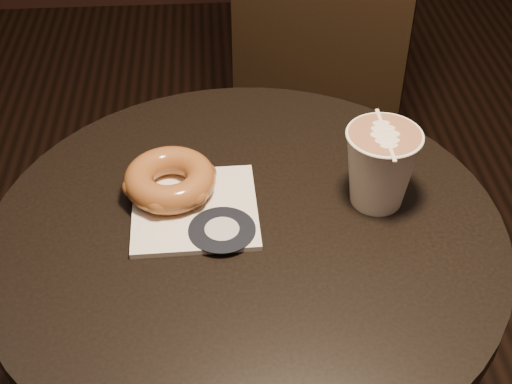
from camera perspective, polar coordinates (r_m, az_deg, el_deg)
cafe_table at (r=1.11m, az=-0.68°, el=-10.33°), size 0.70×0.70×0.75m
chair at (r=1.59m, az=4.09°, el=8.26°), size 0.52×0.52×1.01m
pastry_bag at (r=0.98m, az=-4.92°, el=-1.35°), size 0.17×0.17×0.01m
doughnut at (r=1.00m, az=-6.91°, el=1.00°), size 0.13×0.13×0.04m
latte_cup at (r=0.98m, az=9.90°, el=1.90°), size 0.10×0.10×0.11m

